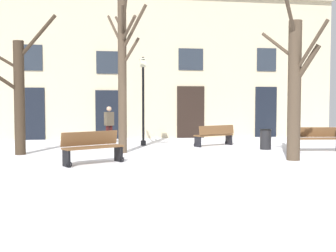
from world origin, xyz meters
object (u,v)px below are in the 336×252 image
(bench_near_center_tree, at_px, (215,135))
(streetlamp, at_px, (143,91))
(tree_near_facade, at_px, (19,92))
(litter_bin, at_px, (266,139))
(tree_foreground, at_px, (123,67))
(tree_left_of_center, at_px, (295,83))
(bench_near_lamp, at_px, (314,138))
(person_near_bench, at_px, (109,123))
(bench_back_to_back_left, at_px, (92,147))

(bench_near_center_tree, bearing_deg, streetlamp, -37.75)
(tree_near_facade, distance_m, litter_bin, 8.92)
(tree_foreground, height_order, streetlamp, tree_foreground)
(tree_foreground, bearing_deg, tree_left_of_center, -27.06)
(tree_foreground, bearing_deg, bench_near_lamp, -4.82)
(tree_near_facade, relative_size, bench_near_center_tree, 2.60)
(tree_foreground, relative_size, bench_near_lamp, 2.82)
(streetlamp, xyz_separation_m, bench_near_center_tree, (2.83, -0.63, -1.77))
(litter_bin, bearing_deg, tree_near_facade, -178.00)
(tree_foreground, height_order, bench_near_center_tree, tree_foreground)
(tree_near_facade, height_order, person_near_bench, tree_near_facade)
(tree_left_of_center, relative_size, bench_back_to_back_left, 2.64)
(tree_left_of_center, distance_m, bench_near_center_tree, 4.92)
(streetlamp, height_order, bench_near_center_tree, streetlamp)
(tree_left_of_center, relative_size, bench_near_lamp, 2.42)
(bench_back_to_back_left, bearing_deg, bench_near_center_tree, 12.80)
(streetlamp, distance_m, bench_near_center_tree, 3.40)
(bench_near_lamp, height_order, person_near_bench, person_near_bench)
(streetlamp, distance_m, bench_back_to_back_left, 5.51)
(tree_near_facade, bearing_deg, tree_left_of_center, -17.02)
(bench_near_lamp, bearing_deg, bench_back_to_back_left, -159.51)
(tree_foreground, distance_m, person_near_bench, 4.21)
(bench_near_center_tree, relative_size, person_near_bench, 1.12)
(bench_near_center_tree, distance_m, bench_back_to_back_left, 6.34)
(tree_left_of_center, bearing_deg, bench_near_center_tree, 106.42)
(tree_near_facade, xyz_separation_m, tree_foreground, (3.44, -0.02, 0.87))
(streetlamp, xyz_separation_m, person_near_bench, (-1.38, 1.21, -1.35))
(litter_bin, bearing_deg, bench_near_center_tree, 136.95)
(streetlamp, xyz_separation_m, litter_bin, (4.40, -2.10, -1.84))
(streetlamp, bearing_deg, litter_bin, -25.46)
(litter_bin, relative_size, bench_near_center_tree, 0.42)
(person_near_bench, bearing_deg, bench_back_to_back_left, -127.77)
(person_near_bench, bearing_deg, tree_near_facade, -162.60)
(tree_left_of_center, height_order, bench_near_center_tree, tree_left_of_center)
(litter_bin, relative_size, person_near_bench, 0.47)
(bench_near_center_tree, bearing_deg, bench_back_to_back_left, 16.94)
(person_near_bench, bearing_deg, bench_near_lamp, -63.34)
(tree_left_of_center, xyz_separation_m, bench_near_center_tree, (-1.29, 4.36, -1.87))
(litter_bin, distance_m, bench_near_center_tree, 2.15)
(tree_foreground, xyz_separation_m, bench_near_center_tree, (3.74, 1.79, -2.51))
(litter_bin, bearing_deg, bench_back_to_back_left, -156.02)
(tree_foreground, xyz_separation_m, person_near_bench, (-0.47, 3.64, -2.08))
(tree_left_of_center, relative_size, streetlamp, 1.29)
(bench_near_center_tree, bearing_deg, litter_bin, 111.75)
(bench_near_center_tree, bearing_deg, tree_near_facade, -11.35)
(tree_near_facade, height_order, litter_bin, tree_near_facade)
(litter_bin, bearing_deg, person_near_bench, 150.22)
(tree_near_facade, xyz_separation_m, person_near_bench, (2.97, 3.61, -1.21))
(tree_foreground, bearing_deg, person_near_bench, 97.36)
(streetlamp, height_order, bench_near_lamp, streetlamp)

